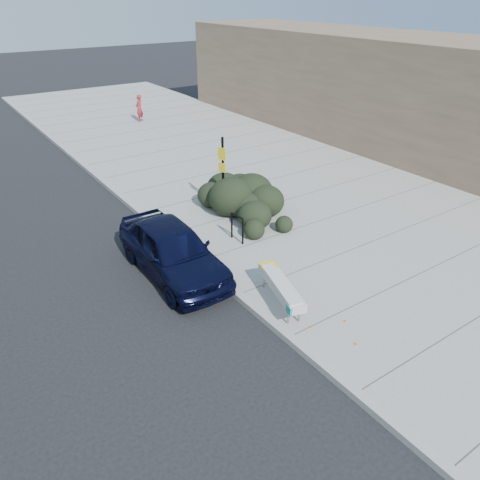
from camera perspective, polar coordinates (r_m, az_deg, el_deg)
The scene contains 10 objects.
ground at distance 12.07m, azimuth -0.02°, elevation -7.21°, with size 120.00×120.00×0.00m, color black.
sidewalk_near at distance 18.56m, azimuth 5.46°, elevation 6.21°, with size 11.20×50.00×0.15m, color gray.
curb_near at distance 15.82m, azimuth -10.38°, elevation 1.84°, with size 0.22×50.00×0.17m, color #9E9E99.
building_near at distance 22.93m, azimuth 26.21°, elevation 14.55°, with size 6.00×36.00×5.00m, color brown.
bench at distance 11.43m, azimuth 5.01°, elevation -5.67°, with size 1.00×2.10×0.63m.
bike_rack at distance 14.20m, azimuth -0.35°, elevation 1.77°, with size 0.09×0.59×0.86m.
sign_post at distance 15.89m, azimuth -2.13°, elevation 8.49°, with size 0.15×0.29×2.62m.
hedge at distance 15.98m, azimuth 0.82°, elevation 5.65°, with size 1.90×3.80×1.42m, color black.
sedan_navy at distance 12.86m, azimuth -8.22°, elevation -1.22°, with size 1.75×4.34×1.48m, color black.
pedestrian at distance 28.80m, azimuth -12.19°, elevation 15.44°, with size 0.55×0.36×1.52m, color maroon.
Camera 1 is at (-5.59, -8.09, 7.00)m, focal length 35.00 mm.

